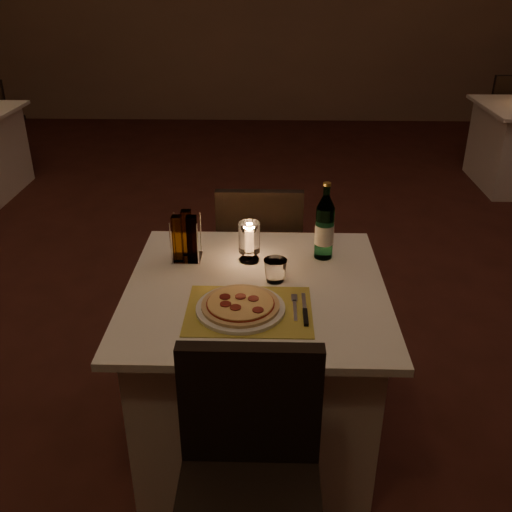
{
  "coord_description": "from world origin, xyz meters",
  "views": [
    {
      "loc": [
        0.3,
        -2.66,
        1.84
      ],
      "look_at": [
        0.24,
        -0.73,
        0.86
      ],
      "focal_mm": 40.0,
      "sensor_mm": 36.0,
      "label": 1
    }
  ],
  "objects_px": {
    "chair_near": "(249,466)",
    "water_bottle": "(325,228)",
    "chair_far": "(260,249)",
    "hurricane_candle": "(249,239)",
    "pizza": "(240,304)",
    "plate": "(241,308)",
    "tumbler": "(275,270)",
    "main_table": "(256,362)"
  },
  "relations": [
    {
      "from": "chair_near",
      "to": "hurricane_candle",
      "type": "distance_m",
      "value": 0.97
    },
    {
      "from": "water_bottle",
      "to": "hurricane_candle",
      "type": "relative_size",
      "value": 1.93
    },
    {
      "from": "pizza",
      "to": "main_table",
      "type": "bearing_deg",
      "value": 74.46
    },
    {
      "from": "tumbler",
      "to": "water_bottle",
      "type": "bearing_deg",
      "value": 46.27
    },
    {
      "from": "chair_near",
      "to": "plate",
      "type": "xyz_separation_m",
      "value": [
        -0.05,
        0.53,
        0.2
      ]
    },
    {
      "from": "main_table",
      "to": "tumbler",
      "type": "height_order",
      "value": "tumbler"
    },
    {
      "from": "plate",
      "to": "water_bottle",
      "type": "bearing_deg",
      "value": 53.09
    },
    {
      "from": "hurricane_candle",
      "to": "tumbler",
      "type": "bearing_deg",
      "value": -57.85
    },
    {
      "from": "hurricane_candle",
      "to": "main_table",
      "type": "bearing_deg",
      "value": -81.24
    },
    {
      "from": "chair_far",
      "to": "water_bottle",
      "type": "distance_m",
      "value": 0.63
    },
    {
      "from": "water_bottle",
      "to": "hurricane_candle",
      "type": "height_order",
      "value": "water_bottle"
    },
    {
      "from": "main_table",
      "to": "pizza",
      "type": "distance_m",
      "value": 0.44
    },
    {
      "from": "chair_near",
      "to": "chair_far",
      "type": "bearing_deg",
      "value": 90.0
    },
    {
      "from": "chair_near",
      "to": "water_bottle",
      "type": "bearing_deg",
      "value": 74.01
    },
    {
      "from": "pizza",
      "to": "chair_far",
      "type": "bearing_deg",
      "value": 86.8
    },
    {
      "from": "chair_near",
      "to": "main_table",
      "type": "bearing_deg",
      "value": 90.0
    },
    {
      "from": "water_bottle",
      "to": "chair_far",
      "type": "bearing_deg",
      "value": 121.36
    },
    {
      "from": "chair_near",
      "to": "water_bottle",
      "type": "xyz_separation_m",
      "value": [
        0.28,
        0.97,
        0.32
      ]
    },
    {
      "from": "chair_near",
      "to": "tumbler",
      "type": "relative_size",
      "value": 9.82
    },
    {
      "from": "main_table",
      "to": "chair_far",
      "type": "xyz_separation_m",
      "value": [
        0.0,
        0.71,
        0.18
      ]
    },
    {
      "from": "pizza",
      "to": "tumbler",
      "type": "bearing_deg",
      "value": 60.97
    },
    {
      "from": "chair_far",
      "to": "plate",
      "type": "xyz_separation_m",
      "value": [
        -0.05,
        -0.89,
        0.2
      ]
    },
    {
      "from": "main_table",
      "to": "plate",
      "type": "distance_m",
      "value": 0.42
    },
    {
      "from": "chair_near",
      "to": "chair_far",
      "type": "height_order",
      "value": "same"
    },
    {
      "from": "main_table",
      "to": "tumbler",
      "type": "bearing_deg",
      "value": 30.53
    },
    {
      "from": "plate",
      "to": "hurricane_candle",
      "type": "distance_m",
      "value": 0.4
    },
    {
      "from": "plate",
      "to": "water_bottle",
      "type": "xyz_separation_m",
      "value": [
        0.33,
        0.44,
        0.12
      ]
    },
    {
      "from": "chair_near",
      "to": "plate",
      "type": "relative_size",
      "value": 2.81
    },
    {
      "from": "chair_far",
      "to": "chair_near",
      "type": "bearing_deg",
      "value": -90.0
    },
    {
      "from": "tumbler",
      "to": "plate",
      "type": "bearing_deg",
      "value": -119.03
    },
    {
      "from": "plate",
      "to": "tumbler",
      "type": "height_order",
      "value": "tumbler"
    },
    {
      "from": "chair_far",
      "to": "hurricane_candle",
      "type": "distance_m",
      "value": 0.58
    },
    {
      "from": "chair_near",
      "to": "tumbler",
      "type": "xyz_separation_m",
      "value": [
        0.07,
        0.76,
        0.24
      ]
    },
    {
      "from": "plate",
      "to": "tumbler",
      "type": "bearing_deg",
      "value": 60.97
    },
    {
      "from": "tumbler",
      "to": "chair_far",
      "type": "bearing_deg",
      "value": 96.31
    },
    {
      "from": "chair_near",
      "to": "tumbler",
      "type": "bearing_deg",
      "value": 84.41
    },
    {
      "from": "tumbler",
      "to": "hurricane_candle",
      "type": "height_order",
      "value": "hurricane_candle"
    },
    {
      "from": "pizza",
      "to": "water_bottle",
      "type": "height_order",
      "value": "water_bottle"
    },
    {
      "from": "chair_far",
      "to": "tumbler",
      "type": "height_order",
      "value": "chair_far"
    },
    {
      "from": "plate",
      "to": "main_table",
      "type": "bearing_deg",
      "value": 74.48
    },
    {
      "from": "main_table",
      "to": "chair_near",
      "type": "relative_size",
      "value": 1.11
    },
    {
      "from": "chair_near",
      "to": "pizza",
      "type": "bearing_deg",
      "value": 95.36
    }
  ]
}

